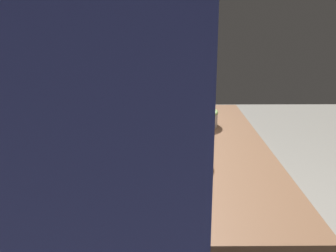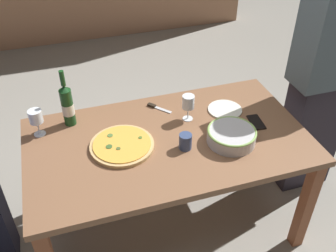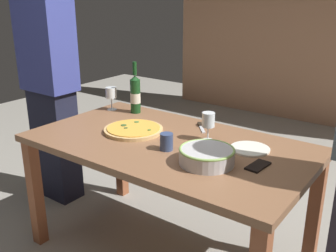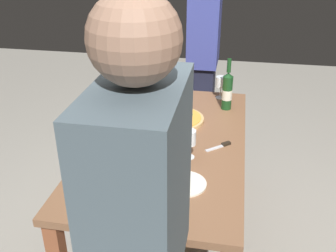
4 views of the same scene
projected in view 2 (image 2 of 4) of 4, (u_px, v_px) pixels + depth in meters
name	position (u px, v px, depth m)	size (l,w,h in m)	color
ground_plane	(168.00, 223.00, 2.65)	(8.00, 8.00, 0.00)	gray
dining_table	(168.00, 151.00, 2.25)	(1.60, 0.90, 0.75)	brown
pizza	(122.00, 145.00, 2.13)	(0.36, 0.36, 0.03)	tan
serving_bowl	(231.00, 135.00, 2.15)	(0.28, 0.28, 0.08)	silver
wine_bottle	(67.00, 105.00, 2.23)	(0.07, 0.07, 0.36)	#17421C
wine_glass_near_pizza	(36.00, 118.00, 2.16)	(0.08, 0.08, 0.16)	white
wine_glass_by_bottle	(188.00, 103.00, 2.27)	(0.07, 0.07, 0.17)	white
cup_amber	(185.00, 141.00, 2.10)	(0.07, 0.07, 0.09)	#374871
side_plate	(225.00, 110.00, 2.42)	(0.21, 0.21, 0.01)	white
cell_phone	(256.00, 122.00, 2.31)	(0.07, 0.14, 0.01)	black
pizza_knife	(156.00, 107.00, 2.44)	(0.13, 0.14, 0.02)	silver
person_guest_left	(325.00, 77.00, 2.46)	(0.44, 0.24, 1.76)	#2D2832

